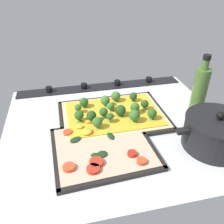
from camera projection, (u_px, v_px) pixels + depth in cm
name	position (u px, v px, depth cm)	size (l,w,h in cm)	color
ground_plane	(117.00, 129.00, 82.97)	(77.01, 68.37, 3.00)	silver
stove_control_panel	(101.00, 86.00, 107.10)	(73.92, 7.00, 2.60)	black
baking_tray_front	(113.00, 117.00, 86.32)	(38.81, 28.35, 1.30)	black
broccoli_pizza	(113.00, 113.00, 85.09)	(36.38, 25.92, 5.90)	beige
baking_tray_back	(103.00, 149.00, 71.31)	(31.42, 28.29, 1.30)	black
veggie_pizza_back	(102.00, 148.00, 70.47)	(28.90, 25.76, 1.90)	#CBAB8E
cooking_pot	(216.00, 132.00, 70.69)	(26.19, 19.37, 12.22)	black
oil_bottle	(200.00, 90.00, 84.43)	(5.27, 5.27, 22.55)	#476B2D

